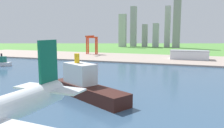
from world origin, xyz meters
The scene contains 7 objects.
ground_plane centered at (0.00, 300.00, 0.00)m, with size 2400.00×2400.00×0.00m, color #56933F.
water_bay centered at (0.00, 240.00, 0.07)m, with size 840.00×360.00×0.15m, color #385675.
industrial_pier centered at (0.00, 490.00, 1.25)m, with size 840.00×140.00×2.50m, color #AC998C.
cargo_ship centered at (-17.27, 224.17, 9.50)m, with size 76.91×53.65×33.64m.
port_crane_red centered at (-143.42, 519.49, 31.61)m, with size 23.82×41.60×40.66m.
warehouse_main centered at (59.49, 491.96, 10.42)m, with size 65.68×30.26×15.80m.
distant_skyline centered at (-63.69, 828.05, 62.23)m, with size 199.21×48.75×157.99m.
Camera 1 is at (59.21, 66.03, 51.39)m, focal length 36.28 mm.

